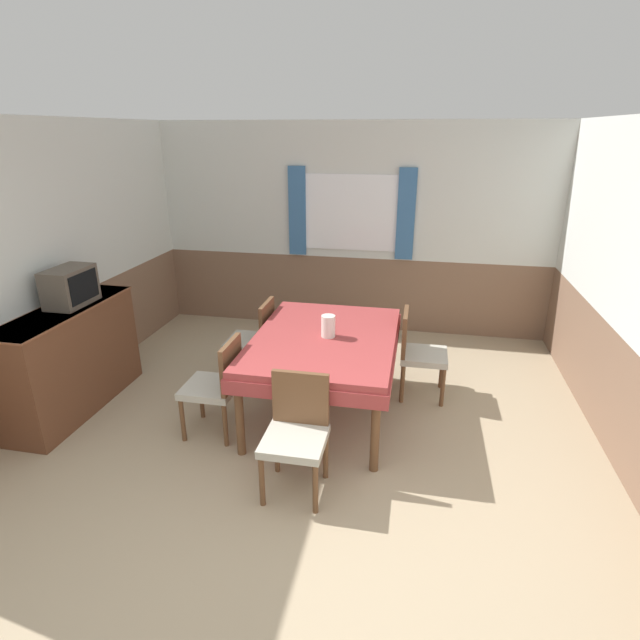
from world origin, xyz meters
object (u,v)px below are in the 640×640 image
at_px(chair_head_near, 297,430).
at_px(vase, 328,326).
at_px(chair_left_far, 255,337).
at_px(sideboard, 72,359).
at_px(dining_table, 325,347).
at_px(chair_left_near, 217,383).
at_px(tv, 70,287).
at_px(chair_right_far, 418,350).

relative_size(chair_head_near, vase, 4.43).
height_order(chair_head_near, chair_left_far, same).
distance_m(chair_left_far, sideboard, 1.73).
bearing_deg(dining_table, chair_head_near, -90.00).
bearing_deg(vase, chair_left_far, 149.43).
bearing_deg(chair_left_near, sideboard, 84.80).
bearing_deg(tv, chair_left_far, 26.87).
xyz_separation_m(sideboard, tv, (0.02, 0.14, 0.66)).
height_order(sideboard, tv, tv).
bearing_deg(sideboard, vase, 9.00).
height_order(dining_table, tv, tv).
height_order(chair_right_far, chair_left_near, same).
relative_size(dining_table, chair_head_near, 2.00).
distance_m(chair_left_far, tv, 1.78).
distance_m(dining_table, sideboard, 2.35).
relative_size(chair_right_far, chair_left_near, 1.00).
bearing_deg(chair_left_far, chair_head_near, -152.21).
xyz_separation_m(chair_head_near, vase, (0.03, 1.06, 0.39)).
xyz_separation_m(chair_head_near, chair_left_far, (-0.83, 1.57, 0.00)).
bearing_deg(chair_left_far, sideboard, 120.63).
xyz_separation_m(chair_left_near, vase, (0.86, 0.51, 0.39)).
height_order(dining_table, vase, vase).
bearing_deg(chair_left_far, dining_table, -121.53).
xyz_separation_m(chair_right_far, vase, (-0.79, -0.51, 0.39)).
distance_m(chair_left_near, chair_left_far, 1.01).
distance_m(chair_right_far, chair_left_far, 1.65).
bearing_deg(chair_head_near, sideboard, -16.61).
xyz_separation_m(dining_table, chair_head_near, (0.00, -1.06, -0.19)).
relative_size(chair_right_far, vase, 4.43).
relative_size(chair_head_near, chair_left_far, 1.00).
xyz_separation_m(chair_left_near, sideboard, (-1.48, 0.14, 0.03)).
height_order(chair_head_near, sideboard, sideboard).
bearing_deg(chair_left_far, chair_right_far, -90.00).
distance_m(chair_head_near, vase, 1.13).
height_order(chair_right_far, tv, tv).
height_order(chair_head_near, vase, vase).
xyz_separation_m(dining_table, chair_left_far, (-0.83, 0.51, -0.19)).
distance_m(sideboard, vase, 2.40).
height_order(dining_table, chair_left_near, chair_left_near).
bearing_deg(dining_table, tv, -174.12).
distance_m(chair_right_far, tv, 3.28).
height_order(dining_table, chair_left_far, chair_left_far).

